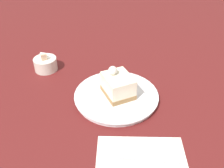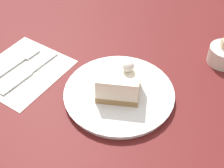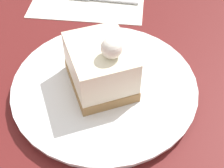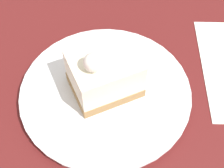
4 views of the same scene
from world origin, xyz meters
The scene contains 3 objects.
ground_plane centered at (0.00, 0.00, 0.00)m, with size 4.00×4.00×0.00m, color #5B1919.
plate centered at (0.00, 0.01, 0.01)m, with size 0.26×0.26×0.02m.
cake_slice centered at (0.00, 0.01, 0.05)m, with size 0.11×0.10×0.09m.
Camera 3 is at (0.30, -0.00, 0.34)m, focal length 50.00 mm.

